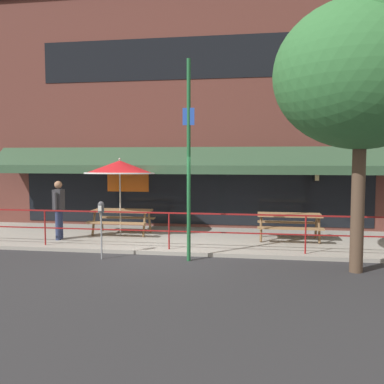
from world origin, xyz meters
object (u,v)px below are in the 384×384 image
Objects in this scene: picnic_table_centre at (289,219)px; parking_meter_near at (101,213)px; picnic_table_left at (122,215)px; pedestrian_walking at (59,207)px; street_tree_curbside at (368,64)px; patio_umbrella_left at (120,168)px; street_sign_pole at (189,159)px.

picnic_table_centre is 5.38m from parking_meter_near.
pedestrian_walking reaches higher than picnic_table_left.
street_tree_curbside is at bearing -14.87° from pedestrian_walking.
parking_meter_near is at bearing -41.85° from pedestrian_walking.
picnic_table_left is 8.08m from street_tree_curbside.
picnic_table_left is 1.48m from patio_umbrella_left.
parking_meter_near is 6.83m from street_tree_curbside.
picnic_table_centre is 1.05× the size of pedestrian_walking.
street_sign_pole is at bearing -21.24° from pedestrian_walking.
pedestrian_walking is 1.20× the size of parking_meter_near.
pedestrian_walking reaches higher than parking_meter_near.
patio_umbrella_left is at bearing -90.00° from picnic_table_left.
parking_meter_near is (1.97, -1.76, 0.09)m from pedestrian_walking.
patio_umbrella_left is at bearing 98.86° from parking_meter_near.
pedestrian_walking is at bearing 165.13° from street_tree_curbside.
street_sign_pole is (2.55, -2.54, 0.27)m from patio_umbrella_left.
picnic_table_centre is 6.69m from pedestrian_walking.
street_tree_curbside reaches higher than picnic_table_centre.
patio_umbrella_left reaches higher than picnic_table_centre.
parking_meter_near is at bearing 176.64° from street_tree_curbside.
picnic_table_centre is at bearing -2.36° from picnic_table_left.
patio_umbrella_left is 7.45m from street_tree_curbside.
pedestrian_walking reaches higher than picnic_table_centre.
parking_meter_near reaches higher than picnic_table_left.
picnic_table_left is at bearing 98.39° from parking_meter_near.
pedestrian_walking is 0.27× the size of street_tree_curbside.
pedestrian_walking is at bearing -172.32° from picnic_table_centre.
street_tree_curbside is (5.99, -0.35, 3.27)m from parking_meter_near.
picnic_table_left is 1.00× the size of picnic_table_centre.
parking_meter_near is (0.42, -2.71, -1.03)m from patio_umbrella_left.
parking_meter_near is (-4.66, -2.65, 0.44)m from picnic_table_centre.
street_sign_pole reaches higher than picnic_table_left.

